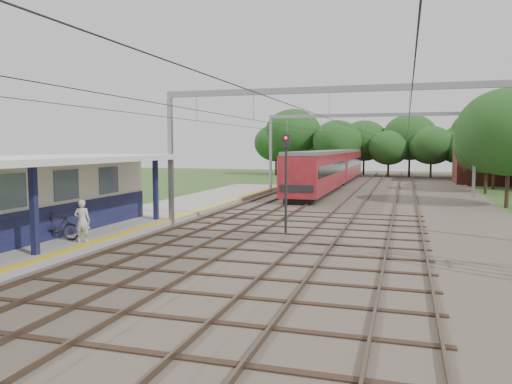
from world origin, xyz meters
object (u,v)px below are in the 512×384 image
(bicycle, at_px, (58,227))
(train, at_px, (333,167))
(signal_post, at_px, (286,170))
(person, at_px, (82,221))

(bicycle, xyz_separation_m, train, (6.44, 34.21, 1.16))
(signal_post, bearing_deg, bicycle, -144.45)
(bicycle, height_order, train, train)
(person, xyz_separation_m, train, (5.19, 34.32, 0.85))
(bicycle, height_order, signal_post, signal_post)
(person, distance_m, signal_post, 9.27)
(bicycle, bearing_deg, signal_post, -61.64)
(train, relative_size, signal_post, 7.41)
(bicycle, relative_size, signal_post, 0.39)
(train, height_order, signal_post, signal_post)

